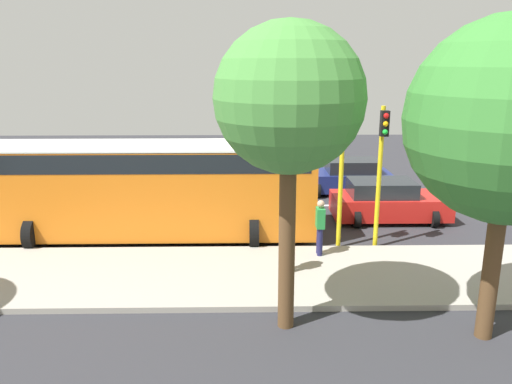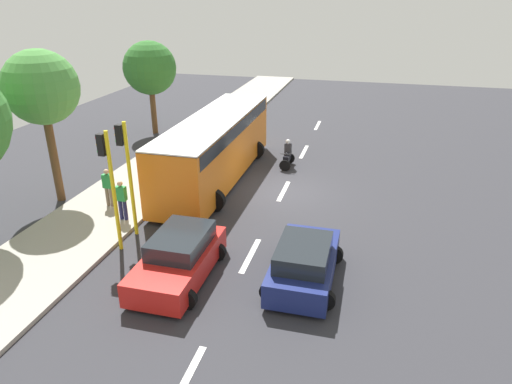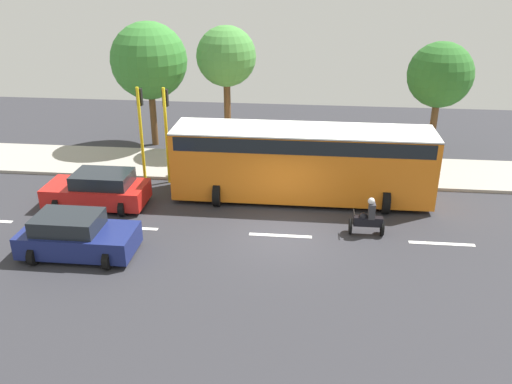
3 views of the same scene
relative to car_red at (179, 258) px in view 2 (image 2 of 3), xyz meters
name	(u,v)px [view 2 (image 2 of 3)]	position (x,y,z in m)	size (l,w,h in m)	color
ground_plane	(284,192)	(-1.91, -7.87, -0.76)	(40.00, 60.00, 0.10)	#2D2D33
sidewalk	(149,176)	(5.09, -7.87, -0.64)	(4.00, 60.00, 0.15)	#9E998E
lane_stripe_far_north	(318,125)	(-1.91, -19.87, -0.71)	(0.20, 2.40, 0.01)	white
lane_stripe_north	(304,152)	(-1.91, -13.87, -0.71)	(0.20, 2.40, 0.01)	white
lane_stripe_mid	(284,191)	(-1.91, -7.87, -0.71)	(0.20, 2.40, 0.01)	white
lane_stripe_south	(250,255)	(-1.91, -1.87, -0.71)	(0.20, 2.40, 0.01)	white
lane_stripe_far_south	(186,380)	(-1.91, 4.13, -0.71)	(0.20, 2.40, 0.01)	white
car_red	(179,258)	(0.00, 0.00, 0.00)	(2.35, 4.22, 1.52)	red
car_dark_blue	(304,263)	(-4.01, -0.77, 0.00)	(2.32, 4.01, 1.52)	navy
city_bus	(215,144)	(1.68, -8.54, 1.13)	(3.20, 11.00, 3.16)	orange
motorcycle	(287,156)	(-1.44, -11.15, -0.07)	(0.60, 1.30, 1.53)	black
pedestrian_near_signal	(108,186)	(5.01, -4.09, 0.35)	(0.40, 0.24, 1.69)	#72604C
pedestrian_by_tree	(122,199)	(3.78, -3.06, 0.35)	(0.40, 0.24, 1.69)	#1E1E4C
traffic_light_corner	(109,175)	(2.93, -1.14, 2.22)	(0.49, 0.24, 4.50)	yellow
traffic_light_midblock	(126,163)	(2.93, -2.32, 2.22)	(0.49, 0.24, 4.50)	yellow
street_tree_south	(150,68)	(8.36, -15.34, 3.50)	(3.35, 3.35, 5.92)	brown
street_tree_center	(41,88)	(7.70, -4.37, 4.33)	(3.09, 3.09, 6.64)	brown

